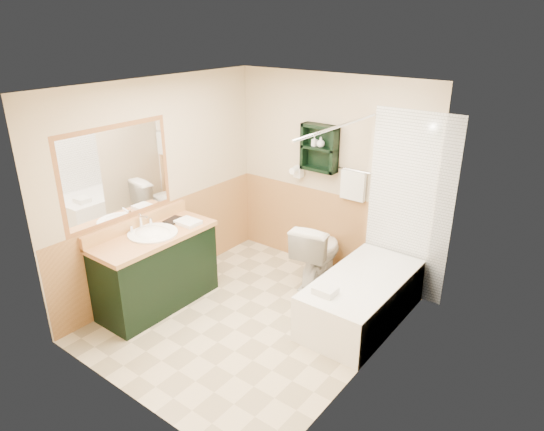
{
  "coord_description": "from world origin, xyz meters",
  "views": [
    {
      "loc": [
        2.81,
        -3.32,
        2.97
      ],
      "look_at": [
        0.13,
        0.2,
        1.15
      ],
      "focal_mm": 32.0,
      "sensor_mm": 36.0,
      "label": 1
    }
  ],
  "objects": [
    {
      "name": "tub_towel",
      "position": [
        0.77,
        0.2,
        0.53
      ],
      "size": [
        0.21,
        0.18,
        0.07
      ],
      "primitive_type": "cube",
      "color": "silver",
      "rests_on": "bathtub"
    },
    {
      "name": "mirror_glass",
      "position": [
        -1.27,
        -0.55,
        1.5
      ],
      "size": [
        1.2,
        1.2,
        0.9
      ],
      "primitive_type": null,
      "color": "white",
      "rests_on": "left_wall"
    },
    {
      "name": "wainscot_left",
      "position": [
        -1.29,
        0.0,
        0.5
      ],
      "size": [
        2.98,
        2.98,
        1.0
      ],
      "primitive_type": null,
      "color": "tan",
      "rests_on": "left_wall"
    },
    {
      "name": "vanity",
      "position": [
        -0.99,
        -0.4,
        0.43
      ],
      "size": [
        0.59,
        1.35,
        0.85
      ],
      "primitive_type": "cube",
      "color": "black",
      "rests_on": "ground"
    },
    {
      "name": "toilet",
      "position": [
        0.13,
        1.08,
        0.39
      ],
      "size": [
        0.56,
        0.85,
        0.77
      ],
      "primitive_type": "imported",
      "rotation": [
        0.0,
        0.0,
        3.31
      ],
      "color": "white",
      "rests_on": "ground"
    },
    {
      "name": "tile_right",
      "position": [
        1.28,
        0.75,
        1.05
      ],
      "size": [
        1.5,
        1.5,
        2.1
      ],
      "primitive_type": null,
      "color": "white",
      "rests_on": "right_wall"
    },
    {
      "name": "right_wall",
      "position": [
        1.32,
        0.0,
        1.2
      ],
      "size": [
        0.04,
        3.0,
        2.4
      ],
      "primitive_type": "cube",
      "color": "beige",
      "rests_on": "ground"
    },
    {
      "name": "towel_bar",
      "position": [
        0.35,
        1.45,
        1.35
      ],
      "size": [
        0.4,
        0.06,
        0.4
      ],
      "primitive_type": null,
      "color": "silver",
      "rests_on": "back_wall"
    },
    {
      "name": "curtain_rod",
      "position": [
        0.53,
        0.75,
        2.0
      ],
      "size": [
        0.03,
        1.6,
        0.03
      ],
      "primitive_type": "cylinder",
      "rotation": [
        1.57,
        0.0,
        0.0
      ],
      "color": "silver",
      "rests_on": "back_wall"
    },
    {
      "name": "tile_accent",
      "position": [
        1.27,
        0.75,
        1.9
      ],
      "size": [
        1.5,
        1.5,
        0.1
      ],
      "primitive_type": null,
      "color": "#134327",
      "rests_on": "right_wall"
    },
    {
      "name": "wall_shelf",
      "position": [
        -0.1,
        1.41,
        1.55
      ],
      "size": [
        0.45,
        0.15,
        0.55
      ],
      "primitive_type": "cube",
      "color": "black",
      "rests_on": "back_wall"
    },
    {
      "name": "vanity_book",
      "position": [
        -1.16,
        -0.04,
        0.96
      ],
      "size": [
        0.16,
        0.04,
        0.22
      ],
      "primitive_type": "imported",
      "rotation": [
        0.0,
        0.0,
        0.14
      ],
      "color": "black",
      "rests_on": "vanity"
    },
    {
      "name": "left_wall",
      "position": [
        -1.32,
        0.0,
        1.2
      ],
      "size": [
        0.04,
        3.0,
        2.4
      ],
      "primitive_type": "cube",
      "color": "beige",
      "rests_on": "ground"
    },
    {
      "name": "soap_bottle_a",
      "position": [
        -0.17,
        1.4,
        1.59
      ],
      "size": [
        0.08,
        0.13,
        0.05
      ],
      "primitive_type": "imported",
      "rotation": [
        0.0,
        0.0,
        -0.21
      ],
      "color": "white",
      "rests_on": "wall_shelf"
    },
    {
      "name": "ceiling",
      "position": [
        0.0,
        0.0,
        2.42
      ],
      "size": [
        2.6,
        3.0,
        0.04
      ],
      "primitive_type": "cube",
      "color": "white",
      "rests_on": "back_wall"
    },
    {
      "name": "shower_curtain",
      "position": [
        0.53,
        0.92,
        1.15
      ],
      "size": [
        1.05,
        1.05,
        1.7
      ],
      "primitive_type": null,
      "color": "beige",
      "rests_on": "curtain_rod"
    },
    {
      "name": "wainscot_back",
      "position": [
        0.0,
        1.49,
        0.5
      ],
      "size": [
        2.58,
        2.58,
        1.0
      ],
      "primitive_type": null,
      "color": "tan",
      "rests_on": "back_wall"
    },
    {
      "name": "back_wall",
      "position": [
        0.0,
        1.52,
        1.2
      ],
      "size": [
        2.6,
        0.04,
        2.4
      ],
      "primitive_type": "cube",
      "color": "beige",
      "rests_on": "ground"
    },
    {
      "name": "mirror_frame",
      "position": [
        -1.27,
        -0.55,
        1.5
      ],
      "size": [
        1.3,
        1.3,
        1.0
      ],
      "primitive_type": null,
      "color": "#985531",
      "rests_on": "left_wall"
    },
    {
      "name": "tile_back",
      "position": [
        1.03,
        1.48,
        1.05
      ],
      "size": [
        0.95,
        0.95,
        2.1
      ],
      "primitive_type": null,
      "color": "white",
      "rests_on": "back_wall"
    },
    {
      "name": "counter_towel",
      "position": [
        -0.9,
        0.01,
        0.87
      ],
      "size": [
        0.26,
        0.2,
        0.04
      ],
      "primitive_type": "cube",
      "color": "silver",
      "rests_on": "vanity"
    },
    {
      "name": "bathtub",
      "position": [
        0.93,
        0.69,
        0.25
      ],
      "size": [
        0.74,
        1.5,
        0.5
      ],
      "primitive_type": "cube",
      "color": "white",
      "rests_on": "ground"
    },
    {
      "name": "floor",
      "position": [
        0.0,
        0.0,
        0.0
      ],
      "size": [
        3.0,
        3.0,
        0.0
      ],
      "primitive_type": "plane",
      "color": "beige",
      "rests_on": "ground"
    },
    {
      "name": "hair_dryer",
      "position": [
        -0.4,
        1.43,
        1.2
      ],
      "size": [
        0.1,
        0.24,
        0.18
      ],
      "primitive_type": null,
      "color": "white",
      "rests_on": "back_wall"
    },
    {
      "name": "soap_bottle_b",
      "position": [
        -0.08,
        1.4,
        1.61
      ],
      "size": [
        0.11,
        0.13,
        0.09
      ],
      "primitive_type": "imported",
      "rotation": [
        0.0,
        0.0,
        -0.1
      ],
      "color": "white",
      "rests_on": "wall_shelf"
    }
  ]
}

